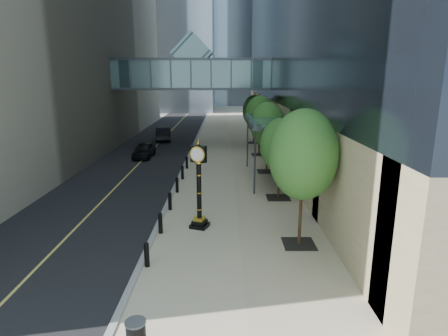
{
  "coord_description": "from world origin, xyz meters",
  "views": [
    {
      "loc": [
        0.29,
        -12.24,
        7.24
      ],
      "look_at": [
        0.29,
        6.01,
        2.78
      ],
      "focal_mm": 30.0,
      "sensor_mm": 36.0,
      "label": 1
    }
  ],
  "objects": [
    {
      "name": "car_far",
      "position": [
        -6.76,
        31.05,
        0.8
      ],
      "size": [
        2.27,
        4.92,
        1.56
      ],
      "primitive_type": "imported",
      "rotation": [
        0.0,
        0.0,
        3.27
      ],
      "color": "black",
      "rests_on": "road"
    },
    {
      "name": "skywalk",
      "position": [
        -3.0,
        28.0,
        7.71
      ],
      "size": [
        17.0,
        4.2,
        5.8
      ],
      "color": "slate",
      "rests_on": "ground"
    },
    {
      "name": "ground",
      "position": [
        0.0,
        0.0,
        0.0
      ],
      "size": [
        320.0,
        320.0,
        0.0
      ],
      "primitive_type": "plane",
      "color": "gray",
      "rests_on": "ground"
    },
    {
      "name": "car_near",
      "position": [
        -7.07,
        21.47,
        0.69
      ],
      "size": [
        1.71,
        3.99,
        1.34
      ],
      "primitive_type": "imported",
      "rotation": [
        0.0,
        0.0,
        -0.03
      ],
      "color": "black",
      "rests_on": "road"
    },
    {
      "name": "street_trees",
      "position": [
        3.6,
        15.39,
        3.74
      ],
      "size": [
        2.9,
        28.73,
        5.95
      ],
      "color": "black",
      "rests_on": "sidewalk"
    },
    {
      "name": "street_clock",
      "position": [
        -0.91,
        4.93,
        1.9
      ],
      "size": [
        1.02,
        1.02,
        4.25
      ],
      "rotation": [
        0.0,
        0.0,
        -0.34
      ],
      "color": "black",
      "rests_on": "sidewalk"
    },
    {
      "name": "road",
      "position": [
        -7.0,
        40.0,
        0.01
      ],
      "size": [
        8.0,
        180.0,
        0.02
      ],
      "primitive_type": "cube",
      "color": "black",
      "rests_on": "ground"
    },
    {
      "name": "entrance_canopy",
      "position": [
        3.48,
        14.0,
        4.19
      ],
      "size": [
        3.0,
        8.0,
        4.38
      ],
      "color": "#383F44",
      "rests_on": "ground"
    },
    {
      "name": "bollard_row",
      "position": [
        -2.7,
        9.0,
        0.51
      ],
      "size": [
        0.2,
        16.2,
        0.9
      ],
      "color": "black",
      "rests_on": "sidewalk"
    },
    {
      "name": "sidewalk",
      "position": [
        1.0,
        40.0,
        0.03
      ],
      "size": [
        8.0,
        180.0,
        0.06
      ],
      "primitive_type": "cube",
      "color": "#B8AA8D",
      "rests_on": "ground"
    },
    {
      "name": "pedestrian",
      "position": [
        4.5,
        9.75,
        0.98
      ],
      "size": [
        0.69,
        0.47,
        1.84
      ],
      "primitive_type": "imported",
      "rotation": [
        0.0,
        0.0,
        3.1
      ],
      "color": "beige",
      "rests_on": "sidewalk"
    },
    {
      "name": "curb",
      "position": [
        -3.0,
        40.0,
        0.04
      ],
      "size": [
        0.25,
        180.0,
        0.07
      ],
      "primitive_type": "cube",
      "color": "gray",
      "rests_on": "ground"
    }
  ]
}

